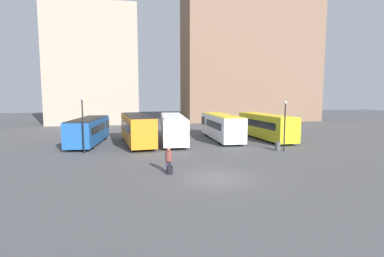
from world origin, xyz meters
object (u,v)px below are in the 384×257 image
(bus_2, at_px, (173,127))
(bus_4, at_px, (265,126))
(bus_1, at_px, (137,128))
(bus_3, at_px, (221,126))
(lamp_post_0, at_px, (83,120))
(lamp_post_1, at_px, (285,121))
(bus_0, at_px, (89,130))
(suitcase, at_px, (170,170))
(trash_bin, at_px, (278,146))
(traveler, at_px, (169,157))

(bus_2, xyz_separation_m, bus_4, (11.35, -0.27, -0.00))
(bus_1, relative_size, bus_3, 0.96)
(bus_1, distance_m, bus_3, 10.25)
(bus_4, xyz_separation_m, lamp_post_0, (-20.34, -5.45, 1.42))
(bus_4, bearing_deg, lamp_post_1, 164.72)
(bus_1, distance_m, lamp_post_1, 15.48)
(bus_2, xyz_separation_m, lamp_post_1, (9.76, -8.13, 1.23))
(bus_3, height_order, bus_4, bus_4)
(bus_0, distance_m, suitcase, 16.25)
(bus_1, height_order, trash_bin, bus_1)
(bus_3, xyz_separation_m, traveler, (-7.93, -14.55, -0.58))
(bus_3, bearing_deg, traveler, 151.76)
(bus_1, distance_m, suitcase, 13.43)
(bus_0, distance_m, traveler, 15.74)
(bus_0, height_order, bus_1, bus_1)
(bus_2, distance_m, lamp_post_0, 10.75)
(bus_1, distance_m, trash_bin, 14.92)
(bus_3, xyz_separation_m, suitcase, (-7.88, -15.06, -1.34))
(traveler, height_order, lamp_post_1, lamp_post_1)
(lamp_post_0, bearing_deg, lamp_post_1, -7.33)
(bus_1, bearing_deg, suitcase, -178.18)
(traveler, height_order, lamp_post_0, lamp_post_0)
(bus_2, bearing_deg, suitcase, 176.06)
(trash_bin, bearing_deg, suitcase, -148.69)
(bus_4, bearing_deg, bus_3, 77.76)
(bus_2, distance_m, lamp_post_1, 12.76)
(bus_1, relative_size, bus_4, 0.97)
(bus_4, height_order, lamp_post_0, lamp_post_0)
(bus_0, bearing_deg, bus_4, -85.19)
(lamp_post_0, xyz_separation_m, trash_bin, (18.32, -1.98, -2.65))
(bus_1, bearing_deg, bus_2, -79.36)
(bus_1, bearing_deg, traveler, -178.03)
(trash_bin, bearing_deg, traveler, -150.75)
(bus_2, relative_size, trash_bin, 14.44)
(lamp_post_0, bearing_deg, bus_0, 93.46)
(suitcase, bearing_deg, bus_3, -4.27)
(bus_1, height_order, bus_2, bus_1)
(lamp_post_1, relative_size, trash_bin, 5.66)
(bus_1, bearing_deg, lamp_post_1, -123.65)
(bus_1, xyz_separation_m, lamp_post_1, (13.88, -6.77, 1.13))
(bus_3, distance_m, lamp_post_0, 16.26)
(suitcase, xyz_separation_m, trash_bin, (11.24, 6.84, 0.11))
(traveler, bearing_deg, bus_0, 51.24)
(bus_0, height_order, trash_bin, bus_0)
(bus_2, bearing_deg, lamp_post_0, 126.06)
(suitcase, bearing_deg, bus_0, 50.55)
(lamp_post_0, xyz_separation_m, lamp_post_1, (18.75, -2.41, -0.19))
(suitcase, bearing_deg, lamp_post_1, -37.91)
(traveler, height_order, suitcase, traveler)
(suitcase, height_order, lamp_post_0, lamp_post_0)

